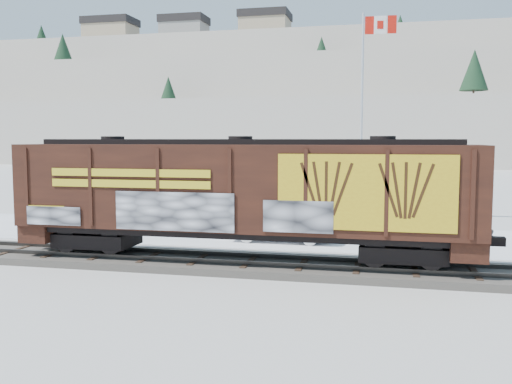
% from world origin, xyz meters
% --- Properties ---
extents(ground, '(500.00, 500.00, 0.00)m').
position_xyz_m(ground, '(0.00, 0.00, 0.00)').
color(ground, white).
rests_on(ground, ground).
extents(rail_track, '(50.00, 3.40, 0.43)m').
position_xyz_m(rail_track, '(0.00, 0.00, 0.15)').
color(rail_track, '#59544C').
rests_on(rail_track, ground).
extents(parking_strip, '(40.00, 8.00, 0.03)m').
position_xyz_m(parking_strip, '(0.00, 7.50, 0.01)').
color(parking_strip, white).
rests_on(parking_strip, ground).
extents(hillside, '(360.00, 110.00, 93.00)m').
position_xyz_m(hillside, '(-0.05, 139.79, 14.37)').
color(hillside, white).
rests_on(hillside, ground).
extents(hopper_railcar, '(17.28, 3.06, 4.44)m').
position_xyz_m(hopper_railcar, '(1.62, -0.01, 2.90)').
color(hopper_railcar, black).
rests_on(hopper_railcar, rail_track).
extents(flagpole, '(2.30, 0.90, 12.00)m').
position_xyz_m(flagpole, '(5.59, 13.03, 4.47)').
color(flagpole, silver).
rests_on(flagpole, ground).
extents(car_silver, '(4.38, 2.99, 1.38)m').
position_xyz_m(car_silver, '(-8.89, 7.77, 0.72)').
color(car_silver, '#B4B8BC').
rests_on(car_silver, parking_strip).
extents(car_white, '(5.09, 1.84, 1.67)m').
position_xyz_m(car_white, '(2.18, 5.65, 0.86)').
color(car_white, silver).
rests_on(car_white, parking_strip).
extents(car_dark, '(5.52, 3.50, 1.49)m').
position_xyz_m(car_dark, '(9.47, 7.84, 0.78)').
color(car_dark, black).
rests_on(car_dark, parking_strip).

